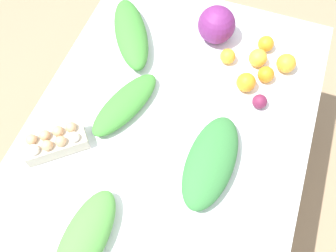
# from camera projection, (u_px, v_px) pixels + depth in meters

# --- Properties ---
(ground_plane) EXTENTS (8.00, 8.00, 0.00)m
(ground_plane) POSITION_uv_depth(u_px,v_px,m) (168.00, 190.00, 2.05)
(ground_plane) COLOR #937A5B
(dining_table) EXTENTS (1.45, 1.05, 0.71)m
(dining_table) POSITION_uv_depth(u_px,v_px,m) (168.00, 138.00, 1.49)
(dining_table) COLOR silver
(dining_table) RESTS_ON ground_plane
(cabbage_purple) EXTENTS (0.16, 0.16, 0.16)m
(cabbage_purple) POSITION_uv_depth(u_px,v_px,m) (217.00, 25.00, 1.57)
(cabbage_purple) COLOR #6B2366
(cabbage_purple) RESTS_ON dining_table
(egg_carton) EXTENTS (0.22, 0.23, 0.09)m
(egg_carton) POSITION_uv_depth(u_px,v_px,m) (55.00, 142.00, 1.35)
(egg_carton) COLOR beige
(egg_carton) RESTS_ON dining_table
(greens_bunch_kale) EXTENTS (0.38, 0.18, 0.09)m
(greens_bunch_kale) POSITION_uv_depth(u_px,v_px,m) (211.00, 161.00, 1.31)
(greens_bunch_kale) COLOR #337538
(greens_bunch_kale) RESTS_ON dining_table
(greens_bunch_beet_tops) EXTENTS (0.35, 0.15, 0.08)m
(greens_bunch_beet_tops) POSITION_uv_depth(u_px,v_px,m) (85.00, 239.00, 1.19)
(greens_bunch_beet_tops) COLOR #4C933D
(greens_bunch_beet_tops) RESTS_ON dining_table
(greens_bunch_dandelion) EXTENTS (0.41, 0.32, 0.09)m
(greens_bunch_dandelion) POSITION_uv_depth(u_px,v_px,m) (131.00, 33.00, 1.59)
(greens_bunch_dandelion) COLOR #3D8433
(greens_bunch_dandelion) RESTS_ON dining_table
(greens_bunch_chard) EXTENTS (0.37, 0.23, 0.06)m
(greens_bunch_chard) POSITION_uv_depth(u_px,v_px,m) (125.00, 104.00, 1.44)
(greens_bunch_chard) COLOR #3D8433
(greens_bunch_chard) RESTS_ON dining_table
(beet_root) EXTENTS (0.06, 0.06, 0.06)m
(beet_root) POSITION_uv_depth(u_px,v_px,m) (260.00, 102.00, 1.45)
(beet_root) COLOR maroon
(beet_root) RESTS_ON dining_table
(orange_0) EXTENTS (0.07, 0.07, 0.07)m
(orange_0) POSITION_uv_depth(u_px,v_px,m) (266.00, 74.00, 1.50)
(orange_0) COLOR orange
(orange_0) RESTS_ON dining_table
(orange_1) EXTENTS (0.08, 0.08, 0.08)m
(orange_1) POSITION_uv_depth(u_px,v_px,m) (258.00, 58.00, 1.54)
(orange_1) COLOR #F9A833
(orange_1) RESTS_ON dining_table
(orange_2) EXTENTS (0.07, 0.07, 0.07)m
(orange_2) POSITION_uv_depth(u_px,v_px,m) (266.00, 44.00, 1.58)
(orange_2) COLOR orange
(orange_2) RESTS_ON dining_table
(orange_3) EXTENTS (0.08, 0.08, 0.08)m
(orange_3) POSITION_uv_depth(u_px,v_px,m) (286.00, 63.00, 1.52)
(orange_3) COLOR orange
(orange_3) RESTS_ON dining_table
(orange_4) EXTENTS (0.06, 0.06, 0.06)m
(orange_4) POSITION_uv_depth(u_px,v_px,m) (228.00, 56.00, 1.55)
(orange_4) COLOR orange
(orange_4) RESTS_ON dining_table
(orange_5) EXTENTS (0.08, 0.08, 0.08)m
(orange_5) POSITION_uv_depth(u_px,v_px,m) (246.00, 82.00, 1.48)
(orange_5) COLOR orange
(orange_5) RESTS_ON dining_table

